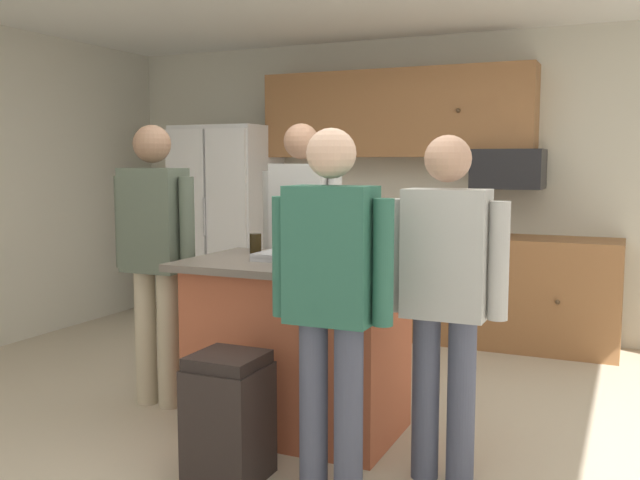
% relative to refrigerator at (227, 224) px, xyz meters
% --- Properties ---
extents(floor, '(7.04, 7.04, 0.00)m').
position_rel_refrigerator_xyz_m(floor, '(2.00, -2.38, -0.92)').
color(floor, '#B7A88E').
rests_on(floor, ground).
extents(back_wall, '(6.40, 0.10, 2.60)m').
position_rel_refrigerator_xyz_m(back_wall, '(2.00, 0.42, 0.38)').
color(back_wall, beige).
rests_on(back_wall, ground).
extents(cabinet_run_upper, '(2.40, 0.38, 0.75)m').
position_rel_refrigerator_xyz_m(cabinet_run_upper, '(1.60, 0.22, 1.00)').
color(cabinet_run_upper, '#936038').
extents(cabinet_run_lower, '(1.80, 0.63, 0.90)m').
position_rel_refrigerator_xyz_m(cabinet_run_lower, '(2.60, 0.10, -0.47)').
color(cabinet_run_lower, '#936038').
rests_on(cabinet_run_lower, ground).
extents(refrigerator, '(0.87, 0.76, 1.84)m').
position_rel_refrigerator_xyz_m(refrigerator, '(0.00, 0.00, 0.00)').
color(refrigerator, white).
rests_on(refrigerator, ground).
extents(microwave_over_range, '(0.56, 0.40, 0.32)m').
position_rel_refrigerator_xyz_m(microwave_over_range, '(2.60, 0.12, 0.53)').
color(microwave_over_range, black).
extents(kitchen_island, '(1.25, 0.82, 0.96)m').
position_rel_refrigerator_xyz_m(kitchen_island, '(1.87, -2.29, -0.43)').
color(kitchen_island, '#AD5638').
rests_on(kitchen_island, ground).
extents(person_guest_by_door, '(0.57, 0.22, 1.63)m').
position_rel_refrigerator_xyz_m(person_guest_by_door, '(2.77, -2.59, 0.01)').
color(person_guest_by_door, '#4C5166').
rests_on(person_guest_by_door, ground).
extents(person_guest_right, '(0.57, 0.23, 1.76)m').
position_rel_refrigerator_xyz_m(person_guest_right, '(1.55, -1.58, 0.10)').
color(person_guest_right, '#4C5166').
rests_on(person_guest_right, ground).
extents(person_host_foreground, '(0.57, 0.23, 1.73)m').
position_rel_refrigerator_xyz_m(person_host_foreground, '(0.89, -2.28, 0.08)').
color(person_host_foreground, tan).
rests_on(person_host_foreground, ground).
extents(person_guest_left, '(0.57, 0.22, 1.65)m').
position_rel_refrigerator_xyz_m(person_guest_left, '(2.35, -2.96, 0.03)').
color(person_guest_left, '#4C5166').
rests_on(person_guest_left, ground).
extents(glass_stout_tall, '(0.07, 0.07, 0.13)m').
position_rel_refrigerator_xyz_m(glass_stout_tall, '(1.87, -2.48, 0.10)').
color(glass_stout_tall, black).
rests_on(glass_stout_tall, kitchen_island).
extents(glass_dark_ale, '(0.07, 0.07, 0.12)m').
position_rel_refrigerator_xyz_m(glass_dark_ale, '(1.50, -2.10, 0.10)').
color(glass_dark_ale, black).
rests_on(glass_dark_ale, kitchen_island).
extents(mug_ceramic_white, '(0.12, 0.08, 0.09)m').
position_rel_refrigerator_xyz_m(mug_ceramic_white, '(2.23, -2.50, 0.09)').
color(mug_ceramic_white, '#4C6B99').
rests_on(mug_ceramic_white, kitchen_island).
extents(glass_short_whisky, '(0.06, 0.06, 0.17)m').
position_rel_refrigerator_xyz_m(glass_short_whisky, '(1.72, -2.05, 0.13)').
color(glass_short_whisky, black).
rests_on(glass_short_whisky, kitchen_island).
extents(mug_blue_stoneware, '(0.13, 0.09, 0.09)m').
position_rel_refrigerator_xyz_m(mug_blue_stoneware, '(2.29, -2.30, 0.09)').
color(mug_blue_stoneware, white).
rests_on(mug_blue_stoneware, kitchen_island).
extents(serving_tray, '(0.44, 0.30, 0.04)m').
position_rel_refrigerator_xyz_m(serving_tray, '(1.85, -2.26, 0.06)').
color(serving_tray, '#B7B7BC').
rests_on(serving_tray, kitchen_island).
extents(trash_bin, '(0.34, 0.34, 0.61)m').
position_rel_refrigerator_xyz_m(trash_bin, '(1.84, -2.99, -0.62)').
color(trash_bin, black).
rests_on(trash_bin, ground).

